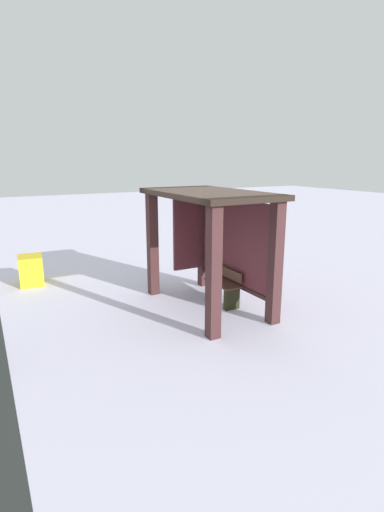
{
  "coord_description": "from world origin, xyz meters",
  "views": [
    {
      "loc": [
        6.79,
        -4.08,
        3.09
      ],
      "look_at": [
        -0.08,
        -0.33,
        1.15
      ],
      "focal_mm": 27.26,
      "sensor_mm": 36.0,
      "label": 1
    }
  ],
  "objects": [
    {
      "name": "bus_shelter",
      "position": [
        -0.1,
        0.18,
        1.73
      ],
      "size": [
        3.08,
        1.77,
        2.48
      ],
      "color": "#3F2222",
      "rests_on": "ground"
    },
    {
      "name": "grit_bin",
      "position": [
        -3.48,
        -3.13,
        0.37
      ],
      "size": [
        0.76,
        0.63,
        0.74
      ],
      "primitive_type": "cube",
      "rotation": [
        0.0,
        0.0,
        -0.11
      ],
      "color": "yellow",
      "rests_on": "ground"
    },
    {
      "name": "ground_plane",
      "position": [
        0.0,
        0.0,
        0.0
      ],
      "size": [
        60.0,
        60.0,
        0.0
      ],
      "primitive_type": "plane",
      "color": "white"
    },
    {
      "name": "bench_left_inside",
      "position": [
        0.0,
        0.41,
        0.34
      ],
      "size": [
        0.94,
        0.4,
        0.77
      ],
      "color": "brown",
      "rests_on": "ground"
    }
  ]
}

